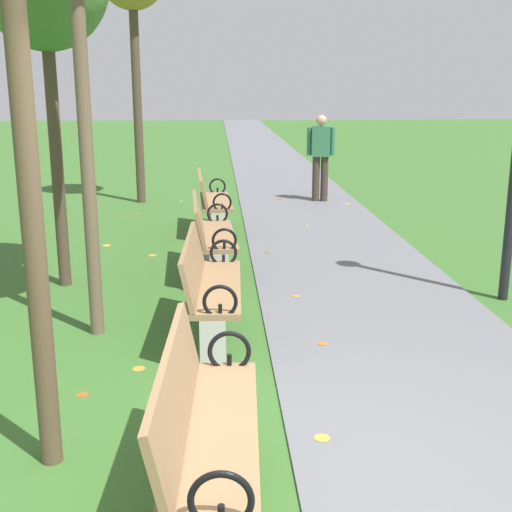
# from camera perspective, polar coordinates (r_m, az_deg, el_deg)

# --- Properties ---
(ground_plane) EXTENTS (80.00, 80.00, 0.00)m
(ground_plane) POSITION_cam_1_polar(r_m,az_deg,el_deg) (3.89, 3.62, -19.72)
(ground_plane) COLOR #386628
(paved_walkway) EXTENTS (2.26, 44.00, 0.02)m
(paved_walkway) POSITION_cam_1_polar(r_m,az_deg,el_deg) (21.36, 0.87, 8.58)
(paved_walkway) COLOR slate
(paved_walkway) RESTS_ON ground
(park_bench_1) EXTENTS (0.54, 1.62, 0.90)m
(park_bench_1) POSITION_cam_1_polar(r_m,az_deg,el_deg) (3.51, -4.46, -14.52)
(park_bench_1) COLOR #93704C
(park_bench_1) RESTS_ON ground
(park_bench_2) EXTENTS (0.51, 1.61, 0.90)m
(park_bench_2) POSITION_cam_1_polar(r_m,az_deg,el_deg) (5.82, -4.02, -2.56)
(park_bench_2) COLOR #93704C
(park_bench_2) RESTS_ON ground
(park_bench_3) EXTENTS (0.54, 1.62, 0.90)m
(park_bench_3) POSITION_cam_1_polar(r_m,az_deg,el_deg) (7.80, -3.86, 1.82)
(park_bench_3) COLOR #93704C
(park_bench_3) RESTS_ON ground
(park_bench_4) EXTENTS (0.54, 1.62, 0.90)m
(park_bench_4) POSITION_cam_1_polar(r_m,az_deg,el_deg) (10.10, -3.76, 4.72)
(park_bench_4) COLOR #93704C
(park_bench_4) RESTS_ON ground
(pedestrian_walking) EXTENTS (0.53, 0.26, 1.62)m
(pedestrian_walking) POSITION_cam_1_polar(r_m,az_deg,el_deg) (12.80, 5.55, 8.73)
(pedestrian_walking) COLOR #3D3328
(pedestrian_walking) RESTS_ON paved_walkway
(scattered_leaves) EXTENTS (4.56, 11.47, 0.02)m
(scattered_leaves) POSITION_cam_1_polar(r_m,az_deg,el_deg) (8.26, -4.91, -0.87)
(scattered_leaves) COLOR brown
(scattered_leaves) RESTS_ON ground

